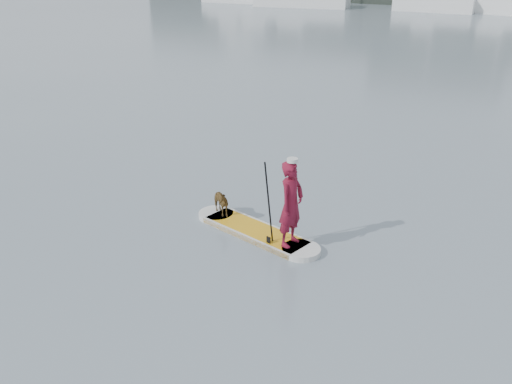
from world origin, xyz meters
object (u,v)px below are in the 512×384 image
at_px(paddleboard, 256,232).
at_px(dog, 219,202).
at_px(sailboat_c, 434,3).
at_px(sailboat_d, 505,4).
at_px(paddler, 291,204).

relative_size(paddleboard, dog, 4.44).
bearing_deg(sailboat_c, paddleboard, -82.23).
relative_size(paddleboard, sailboat_d, 0.27).
distance_m(dog, sailboat_d, 47.16).
xyz_separation_m(paddleboard, sailboat_c, (-5.57, 46.67, 0.71)).
height_order(paddleboard, sailboat_c, sailboat_c).
height_order(paddler, dog, paddler).
bearing_deg(sailboat_c, dog, -83.53).
xyz_separation_m(paddler, sailboat_c, (-6.49, 46.92, -0.25)).
relative_size(paddleboard, paddler, 1.78).
distance_m(paddler, sailboat_c, 47.37).
distance_m(paddler, dog, 2.18).
distance_m(paddleboard, sailboat_d, 47.44).
relative_size(paddleboard, sailboat_c, 0.31).
distance_m(dog, sailboat_c, 46.59).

